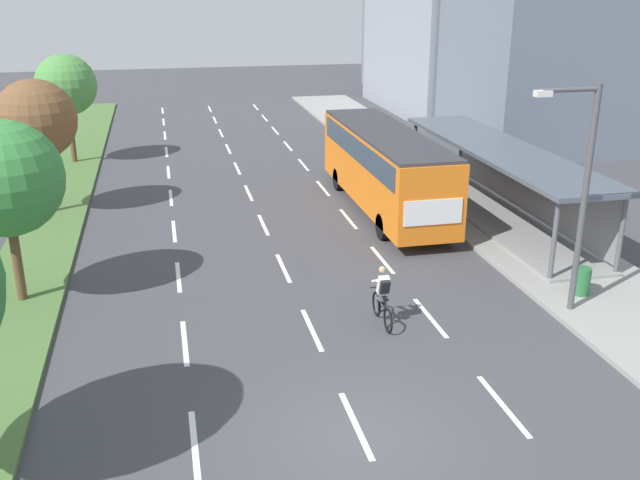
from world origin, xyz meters
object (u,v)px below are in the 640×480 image
median_tree_third (36,120)px  streetlight (580,185)px  bus_shelter (505,175)px  median_tree_fourth (66,85)px  median_tree_second (4,179)px  trash_bin (582,281)px  bus (385,162)px  cyclist (383,298)px

median_tree_third → streetlight: size_ratio=0.84×
bus_shelter → median_tree_fourth: bearing=142.4°
median_tree_second → median_tree_fourth: bearing=90.5°
streetlight → trash_bin: (1.03, 0.87, -3.31)m
median_tree_fourth → trash_bin: bearing=-51.8°
median_tree_second → median_tree_fourth: size_ratio=0.97×
bus → median_tree_third: 14.13m
bus_shelter → streetlight: (-2.11, -8.46, 2.02)m
trash_bin → cyclist: bearing=-177.1°
bus → cyclist: bearing=-107.5°
bus_shelter → median_tree_third: median_tree_third is taller
median_tree_fourth → bus: bearing=-40.1°
median_tree_third → bus: bearing=-10.1°
bus → median_tree_second: median_tree_second is taller
bus_shelter → median_tree_third: 18.80m
cyclist → trash_bin: size_ratio=2.14×
bus → streetlight: streetlight is taller
cyclist → median_tree_third: (-10.56, 12.68, 3.15)m
bus_shelter → cyclist: bearing=-133.5°
cyclist → median_tree_fourth: bearing=115.5°
cyclist → median_tree_second: size_ratio=0.34×
median_tree_fourth → streetlight: size_ratio=0.86×
cyclist → streetlight: streetlight is taller
bus → streetlight: 11.15m
bus → median_tree_fourth: bearing=139.9°
bus_shelter → trash_bin: (-1.08, -7.59, -1.29)m
median_tree_fourth → trash_bin: 27.33m
median_tree_third → median_tree_second: bearing=-87.6°
bus_shelter → bus: (-4.28, 2.32, 0.20)m
bus_shelter → median_tree_second: 18.28m
bus → trash_bin: bearing=-72.1°
median_tree_second → median_tree_third: 8.96m
median_tree_third → median_tree_fourth: 8.95m
median_tree_second → median_tree_third: bearing=92.4°
trash_bin → median_tree_fourth: bearing=128.2°
cyclist → streetlight: bearing=-5.8°
bus_shelter → bus: size_ratio=1.22×
median_tree_third → streetlight: (15.95, -13.23, -0.05)m
median_tree_third → bus_shelter: bearing=-14.8°
bus → median_tree_second: 15.01m
median_tree_second → trash_bin: 17.27m
bus_shelter → median_tree_fourth: 22.61m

